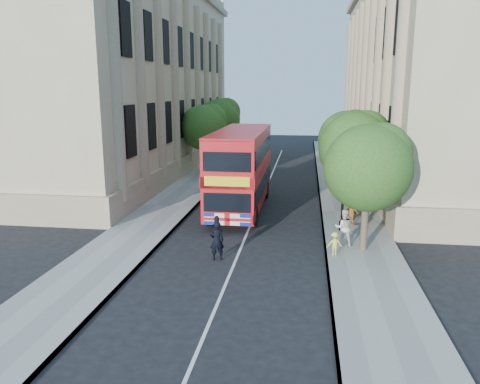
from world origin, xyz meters
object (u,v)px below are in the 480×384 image
at_px(lamp_post, 343,187).
at_px(woman_pedestrian, 344,228).
at_px(box_van, 225,177).
at_px(police_constable, 217,241).
at_px(double_decker_bus, 241,167).

relative_size(lamp_post, woman_pedestrian, 2.87).
height_order(box_van, police_constable, box_van).
bearing_deg(police_constable, box_van, -101.62).
xyz_separation_m(box_van, woman_pedestrian, (7.81, -11.35, -0.20)).
height_order(lamp_post, double_decker_bus, lamp_post).
relative_size(box_van, police_constable, 2.49).
xyz_separation_m(box_van, police_constable, (2.06, -13.83, -0.32)).
distance_m(box_van, police_constable, 13.98).
distance_m(double_decker_bus, police_constable, 9.26).
height_order(double_decker_bus, woman_pedestrian, double_decker_bus).
height_order(lamp_post, woman_pedestrian, lamp_post).
distance_m(box_van, woman_pedestrian, 13.78).
xyz_separation_m(double_decker_bus, box_van, (-1.90, 4.76, -1.53)).
bearing_deg(box_van, police_constable, -77.67).
distance_m(lamp_post, double_decker_bus, 7.26).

